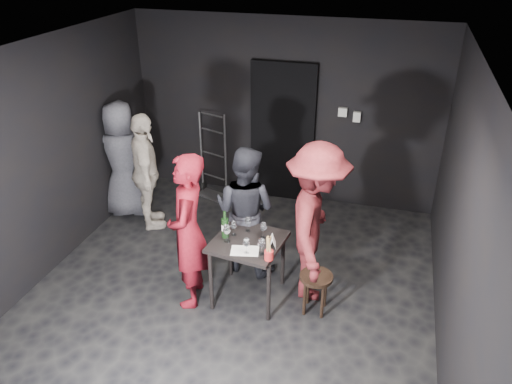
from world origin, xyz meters
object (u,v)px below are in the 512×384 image
(breadstick_cup, at_px, (269,249))
(man_maroon, at_px, (317,207))
(hand_truck, at_px, (213,180))
(bystander_grey, at_px, (122,153))
(tasting_table, at_px, (248,248))
(stool, at_px, (316,282))
(bystander_cream, at_px, (145,167))
(server_red, at_px, (187,219))
(woman_black, at_px, (245,207))
(wine_bottle, at_px, (225,227))

(breadstick_cup, bearing_deg, man_maroon, 55.83)
(hand_truck, bearing_deg, man_maroon, -26.80)
(hand_truck, xyz_separation_m, bystander_grey, (-0.99, -0.89, 0.71))
(tasting_table, xyz_separation_m, breadstick_cup, (0.30, -0.27, 0.23))
(stool, relative_size, bystander_cream, 0.26)
(server_red, xyz_separation_m, bystander_cream, (-1.17, 1.30, -0.14))
(stool, height_order, man_maroon, man_maroon)
(server_red, relative_size, woman_black, 1.24)
(wine_bottle, bearing_deg, bystander_cream, 144.07)
(stool, bearing_deg, tasting_table, 177.37)
(man_maroon, distance_m, breadstick_cup, 0.71)
(man_maroon, bearing_deg, breadstick_cup, 139.74)
(server_red, bearing_deg, wine_bottle, 106.26)
(hand_truck, distance_m, breadstick_cup, 3.01)
(stool, xyz_separation_m, woman_black, (-0.97, 0.58, 0.46))
(stool, bearing_deg, man_maroon, 105.57)
(hand_truck, height_order, tasting_table, hand_truck)
(stool, bearing_deg, bystander_cream, 156.00)
(server_red, distance_m, breadstick_cup, 0.92)
(tasting_table, xyz_separation_m, stool, (0.77, -0.04, -0.27))
(tasting_table, height_order, man_maroon, man_maroon)
(woman_black, distance_m, wine_bottle, 0.55)
(woman_black, xyz_separation_m, wine_bottle, (-0.06, -0.54, 0.03))
(bystander_grey, distance_m, wine_bottle, 2.39)
(server_red, bearing_deg, man_maroon, 95.77)
(server_red, bearing_deg, stool, 82.03)
(stool, relative_size, bystander_grey, 0.25)
(server_red, xyz_separation_m, wine_bottle, (0.34, 0.21, -0.17))
(man_maroon, xyz_separation_m, breadstick_cup, (-0.37, -0.55, -0.24))
(server_red, bearing_deg, bystander_cream, -153.30)
(tasting_table, distance_m, wine_bottle, 0.34)
(bystander_cream, xyz_separation_m, breadstick_cup, (2.07, -1.36, -0.02))
(server_red, height_order, bystander_grey, server_red)
(hand_truck, xyz_separation_m, woman_black, (1.05, -1.69, 0.61))
(server_red, bearing_deg, woman_black, 136.95)
(bystander_grey, relative_size, wine_bottle, 5.98)
(hand_truck, height_order, bystander_cream, bystander_cream)
(server_red, relative_size, bystander_grey, 1.10)
(stool, bearing_deg, server_red, -172.76)
(tasting_table, distance_m, server_red, 0.74)
(stool, bearing_deg, breadstick_cup, -152.98)
(tasting_table, bearing_deg, woman_black, 110.23)
(woman_black, bearing_deg, server_red, 71.93)
(tasting_table, relative_size, breadstick_cup, 2.63)
(hand_truck, bearing_deg, bystander_grey, -119.43)
(woman_black, relative_size, bystander_grey, 0.89)
(server_red, height_order, bystander_cream, server_red)
(bystander_cream, height_order, wine_bottle, bystander_cream)
(stool, distance_m, man_maroon, 0.81)
(man_maroon, height_order, breadstick_cup, man_maroon)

